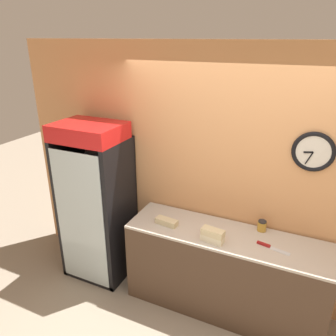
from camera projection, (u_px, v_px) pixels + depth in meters
The scene contains 8 objects.
wall_back at pixel (239, 181), 3.34m from camera, with size 5.20×0.09×2.70m.
prep_counter at pixel (224, 272), 3.39m from camera, with size 2.00×0.58×0.91m.
beverage_cooler at pixel (98, 194), 3.79m from camera, with size 0.72×0.62×1.88m.
sandwich_stack_bottom at pixel (212, 238), 3.10m from camera, with size 0.22×0.12×0.07m.
sandwich_stack_middle at pixel (213, 232), 3.08m from camera, with size 0.22×0.12×0.07m.
sandwich_flat_left at pixel (167, 222), 3.38m from camera, with size 0.24×0.11×0.06m.
chefs_knife at pixel (269, 246), 3.03m from camera, with size 0.31×0.10×0.02m.
condiment_jar at pixel (262, 226), 3.27m from camera, with size 0.09×0.09×0.11m.
Camera 1 is at (0.63, -1.89, 2.73)m, focal length 35.00 mm.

